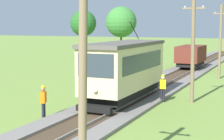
{
  "coord_description": "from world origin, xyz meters",
  "views": [
    {
      "loc": [
        8.67,
        -8.38,
        4.87
      ],
      "look_at": [
        -0.52,
        11.84,
        2.15
      ],
      "focal_mm": 59.05,
      "sensor_mm": 36.0,
      "label": 1
    }
  ],
  "objects": [
    {
      "name": "second_worker",
      "position": [
        2.1,
        13.85,
        0.98
      ],
      "size": [
        0.43,
        0.34,
        1.78
      ],
      "rotation": [
        0.0,
        0.0,
        1.86
      ],
      "color": "black",
      "rests_on": "ground"
    },
    {
      "name": "utility_pole_near_tram",
      "position": [
        3.82,
        14.41,
        3.44
      ],
      "size": [
        1.4,
        0.47,
        6.7
      ],
      "color": "#7A664C",
      "rests_on": "ground"
    },
    {
      "name": "track_worker",
      "position": [
        -2.32,
        7.19,
        0.98
      ],
      "size": [
        0.34,
        0.44,
        1.78
      ],
      "rotation": [
        0.0,
        0.0,
        -2.83
      ],
      "color": "black",
      "rests_on": "ground"
    },
    {
      "name": "red_tram",
      "position": [
        0.0,
        12.61,
        2.19
      ],
      "size": [
        2.6,
        8.54,
        4.79
      ],
      "color": "beige",
      "rests_on": "rail_right"
    },
    {
      "name": "utility_pole_foreground",
      "position": [
        3.82,
        0.36,
        3.48
      ],
      "size": [
        1.4,
        0.47,
        6.77
      ],
      "color": "#7A664C",
      "rests_on": "ground"
    },
    {
      "name": "tree_right_near",
      "position": [
        -16.68,
        37.61,
        5.09
      ],
      "size": [
        3.67,
        3.67,
        6.95
      ],
      "color": "#4C3823",
      "rests_on": "ground"
    },
    {
      "name": "utility_pole_mid",
      "position": [
        3.82,
        25.95,
        3.44
      ],
      "size": [
        1.4,
        0.34,
        6.69
      ],
      "color": "#7A664C",
      "rests_on": "ground"
    },
    {
      "name": "freight_car",
      "position": [
        0.0,
        31.45,
        1.56
      ],
      "size": [
        2.4,
        5.2,
        2.31
      ],
      "color": "maroon",
      "rests_on": "rail_right"
    },
    {
      "name": "tree_right_far",
      "position": [
        -15.19,
        47.81,
        5.35
      ],
      "size": [
        5.09,
        5.09,
        7.91
      ],
      "color": "#4C3823",
      "rests_on": "ground"
    }
  ]
}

